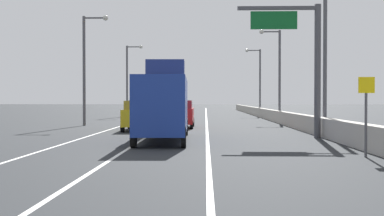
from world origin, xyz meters
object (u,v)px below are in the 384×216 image
lamp_post_left_mid (87,62)px  car_green_5 (179,106)px  car_gray_1 (168,109)px  car_yellow_2 (138,116)px  car_black_3 (137,109)px  lamp_post_right_second (320,49)px  box_truck (164,103)px  car_white_4 (173,107)px  lamp_post_left_far (129,75)px  overhead_sign_gantry (304,54)px  lamp_post_right_fourth (258,77)px  speed_advisory_sign (366,110)px  lamp_post_right_third (277,68)px  car_red_0 (182,114)px

lamp_post_left_mid → car_green_5: bearing=85.2°
car_gray_1 → car_yellow_2: bearing=-90.0°
car_black_3 → car_green_5: bearing=85.4°
car_gray_1 → lamp_post_left_mid: bearing=-103.3°
lamp_post_right_second → box_truck: size_ratio=1.02×
car_black_3 → car_white_4: (3.23, 16.08, 0.02)m
lamp_post_left_far → overhead_sign_gantry: bearing=-65.7°
lamp_post_left_far → lamp_post_right_fourth: bearing=15.9°
speed_advisory_sign → car_gray_1: bearing=104.2°
car_black_3 → car_green_5: car_black_3 is taller
lamp_post_right_second → car_white_4: 44.71m
overhead_sign_gantry → lamp_post_right_fourth: lamp_post_right_fourth is taller
speed_advisory_sign → lamp_post_right_fourth: size_ratio=0.33×
car_black_3 → car_green_5: size_ratio=0.92×
lamp_post_right_second → car_white_4: bearing=105.7°
lamp_post_right_second → car_yellow_2: bearing=163.4°
lamp_post_right_third → car_black_3: (-15.27, 8.72, -4.27)m
overhead_sign_gantry → car_white_4: (-10.50, 45.53, -3.69)m
lamp_post_right_fourth → car_black_3: 18.49m
lamp_post_right_third → lamp_post_right_fourth: size_ratio=1.00×
lamp_post_right_fourth → car_green_5: lamp_post_right_fourth is taller
lamp_post_left_mid → car_gray_1: bearing=76.7°
car_white_4 → car_yellow_2: bearing=-89.7°
overhead_sign_gantry → lamp_post_right_fourth: 38.82m
lamp_post_left_mid → box_truck: lamp_post_left_mid is taller
speed_advisory_sign → car_green_5: 76.72m
overhead_sign_gantry → lamp_post_right_fourth: size_ratio=0.82×
speed_advisory_sign → car_white_4: size_ratio=0.69×
lamp_post_right_third → car_red_0: lamp_post_right_third is taller
car_white_4 → speed_advisory_sign: bearing=-78.7°
speed_advisory_sign → car_white_4: (-10.95, 54.56, -0.72)m
lamp_post_left_mid → car_yellow_2: (5.03, -6.08, -4.26)m
car_red_0 → car_green_5: 57.36m
lamp_post_left_mid → car_white_4: 33.85m
lamp_post_right_third → lamp_post_right_fourth: same height
car_gray_1 → car_black_3: size_ratio=1.01×
lamp_post_left_far → car_white_4: 13.24m
lamp_post_right_third → lamp_post_left_far: same height
car_red_0 → box_truck: 11.53m
car_gray_1 → lamp_post_right_third: bearing=-47.0°
lamp_post_right_fourth → speed_advisory_sign: bearing=-91.4°
speed_advisory_sign → box_truck: (-8.20, 7.16, 0.23)m
lamp_post_right_third → car_gray_1: bearing=133.0°
lamp_post_right_second → speed_advisory_sign: bearing=-95.3°
lamp_post_left_far → box_truck: bearing=-78.1°
car_red_0 → box_truck: box_truck is taller
car_gray_1 → box_truck: bearing=-85.8°
lamp_post_right_third → car_white_4: bearing=115.9°
overhead_sign_gantry → car_white_4: bearing=103.0°
car_yellow_2 → box_truck: (2.54, -8.09, 0.96)m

